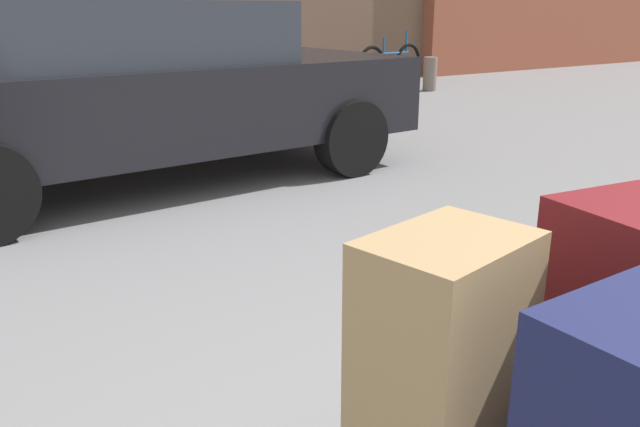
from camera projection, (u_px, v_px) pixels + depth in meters
The scene contains 8 objects.
suitcase_maroon_stacked_top at pixel (627, 346), 1.40m from camera, with size 0.34×0.26×0.66m, color maroon.
suitcase_tan_rear_left at pixel (440, 385), 1.28m from camera, with size 0.33×0.24×0.63m, color #9E7F56.
parked_car at pixel (140, 88), 5.10m from camera, with size 4.40×2.13×1.42m.
bicycle_leaning at pixel (390, 64), 11.81m from camera, with size 1.74×0.40×0.96m.
bollard_kerb_near at pixel (217, 89), 8.90m from camera, with size 0.23×0.23×0.57m, color #72665B.
bollard_kerb_mid at pixel (302, 83), 9.62m from camera, with size 0.23×0.23×0.57m, color #72665B.
bollard_kerb_far at pixel (389, 77), 10.48m from camera, with size 0.23×0.23×0.57m, color #72665B.
bollard_corner at pixel (430, 74), 10.93m from camera, with size 0.23×0.23×0.57m, color #72665B.
Camera 1 is at (-1.15, -0.59, 1.38)m, focal length 36.05 mm.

